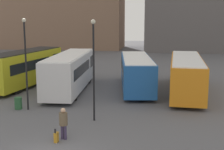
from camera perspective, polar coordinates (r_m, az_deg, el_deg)
The scene contains 9 objects.
bus_0 at distance 30.67m, azimuth -15.51°, elevation 1.44°, with size 4.07×10.58×3.34m.
bus_1 at distance 27.75m, azimuth -7.59°, elevation 0.77°, with size 3.09×10.95×3.27m.
bus_2 at distance 28.33m, azimuth 4.46°, elevation 0.65°, with size 3.86×10.53×2.93m.
bus_3 at distance 27.47m, azimuth 13.41°, elevation 0.27°, with size 3.23×11.63×3.07m.
traveler at distance 16.69m, azimuth -8.88°, elevation -8.27°, with size 0.46×0.46×1.71m.
suitcase at distance 16.63m, azimuth -10.17°, elevation -11.13°, with size 0.19×0.31×0.75m.
lamp_post_0 at distance 18.98m, azimuth -3.38°, elevation 2.21°, with size 0.28×0.28×6.25m.
lamp_post_1 at distance 22.12m, azimuth -15.51°, elevation 3.10°, with size 0.28×0.28×6.34m.
trash_bin at distance 23.03m, azimuth -16.77°, elevation -4.96°, with size 0.52×0.52×0.85m.
Camera 1 is at (4.82, -12.41, 6.25)m, focal length 50.00 mm.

